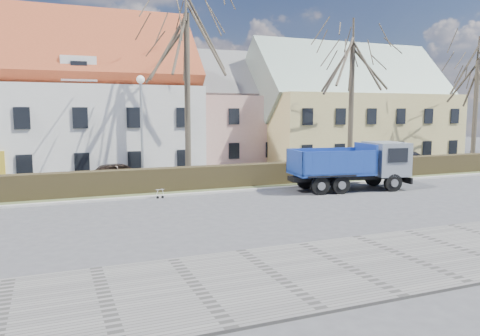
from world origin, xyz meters
name	(u,v)px	position (x,y,z in m)	size (l,w,h in m)	color
ground	(279,207)	(0.00, 0.00, 0.00)	(120.00, 120.00, 0.00)	#444446
sidewalk_near	(405,257)	(0.00, -8.50, 0.04)	(80.00, 5.00, 0.08)	slate
curb_far	(242,190)	(0.00, 4.60, 0.06)	(80.00, 0.30, 0.12)	#B1AEA6
grass_strip	(232,186)	(0.00, 6.20, 0.05)	(80.00, 3.00, 0.10)	#46522E
hedge	(233,177)	(0.00, 6.00, 0.65)	(60.00, 0.90, 1.30)	#2C2416
building_pink	(217,117)	(4.00, 20.00, 4.00)	(10.80, 8.80, 8.00)	#CE9D92
building_yellow	(350,114)	(16.00, 17.00, 4.25)	(18.80, 10.80, 8.50)	tan
tree_1	(187,81)	(-2.00, 8.50, 6.33)	(9.20, 9.20, 12.65)	#423A2E
tree_2	(351,97)	(10.00, 8.50, 5.50)	(8.00, 8.00, 11.00)	#423A2E
tree_3	(476,102)	(22.00, 8.50, 5.23)	(7.60, 7.60, 10.45)	#423A2E
dump_truck	(345,166)	(5.64, 2.77, 1.41)	(7.05, 2.62, 2.82)	navy
streetlight	(142,133)	(-5.10, 7.00, 3.28)	(0.51, 0.51, 6.56)	#96999C
cart_frame	(157,193)	(-4.92, 4.22, 0.28)	(0.60, 0.35, 0.55)	silver
parked_car_a	(119,173)	(-6.01, 9.95, 0.69)	(1.63, 4.05, 1.38)	black
parked_car_b	(411,158)	(17.93, 11.02, 0.60)	(1.69, 4.16, 1.21)	black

